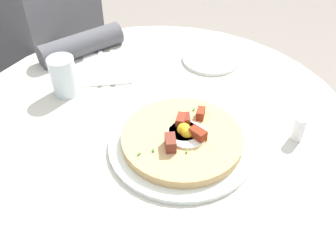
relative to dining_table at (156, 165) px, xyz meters
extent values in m
cylinder|color=beige|center=(0.00, 0.00, 0.15)|extent=(0.99, 0.99, 0.03)
cylinder|color=#333338|center=(0.00, 0.00, -0.20)|extent=(0.12, 0.12, 0.67)
cube|color=#2D2D33|center=(0.32, 0.59, -0.31)|extent=(0.32, 0.28, 0.45)
cube|color=#4C4C51|center=(0.32, 0.59, 0.15)|extent=(0.38, 0.22, 0.48)
cylinder|color=#4C4C51|center=(0.19, 0.34, 0.20)|extent=(0.26, 0.19, 0.07)
cylinder|color=silver|center=(-0.06, -0.10, 0.17)|extent=(0.33, 0.33, 0.01)
cylinder|color=tan|center=(-0.06, -0.10, 0.19)|extent=(0.27, 0.27, 0.02)
cylinder|color=white|center=(-0.05, -0.10, 0.20)|extent=(0.07, 0.07, 0.01)
sphere|color=yellow|center=(-0.05, -0.10, 0.21)|extent=(0.03, 0.03, 0.03)
cylinder|color=white|center=(-0.05, -0.11, 0.20)|extent=(0.09, 0.09, 0.01)
sphere|color=yellow|center=(-0.05, -0.11, 0.21)|extent=(0.03, 0.03, 0.03)
cube|color=maroon|center=(-0.02, -0.09, 0.21)|extent=(0.04, 0.03, 0.02)
cube|color=maroon|center=(-0.05, -0.13, 0.21)|extent=(0.03, 0.04, 0.03)
cube|color=brown|center=(-0.10, -0.09, 0.21)|extent=(0.05, 0.04, 0.03)
cube|color=maroon|center=(0.02, -0.11, 0.21)|extent=(0.03, 0.02, 0.02)
cube|color=maroon|center=(-0.03, -0.08, 0.21)|extent=(0.04, 0.03, 0.02)
cube|color=#387F2D|center=(-0.13, -0.06, 0.20)|extent=(0.01, 0.01, 0.00)
cube|color=#387F2D|center=(-0.10, -0.13, 0.20)|extent=(0.01, 0.01, 0.00)
cube|color=#387F2D|center=(-0.04, -0.13, 0.20)|extent=(0.01, 0.00, 0.00)
cube|color=#387F2D|center=(0.04, -0.09, 0.20)|extent=(0.01, 0.00, 0.00)
cube|color=#387F2D|center=(-0.15, -0.04, 0.20)|extent=(0.01, 0.01, 0.00)
cube|color=#387F2D|center=(0.00, -0.08, 0.20)|extent=(0.01, 0.01, 0.00)
cylinder|color=silver|center=(0.32, -0.03, 0.17)|extent=(0.17, 0.17, 0.01)
cube|color=white|center=(0.14, 0.23, 0.17)|extent=(0.22, 0.21, 0.00)
cube|color=silver|center=(0.15, 0.21, 0.17)|extent=(0.16, 0.11, 0.00)
cube|color=silver|center=(0.13, 0.24, 0.17)|extent=(0.16, 0.11, 0.00)
cylinder|color=silver|center=(0.00, 0.26, 0.22)|extent=(0.07, 0.07, 0.10)
cylinder|color=white|center=(0.08, -0.33, 0.19)|extent=(0.03, 0.03, 0.06)
camera|label=1|loc=(-0.63, -0.33, 0.78)|focal=40.62mm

